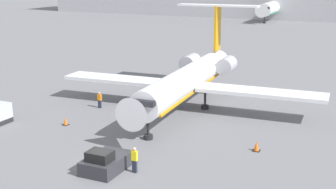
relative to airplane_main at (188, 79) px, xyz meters
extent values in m
plane|color=slate|center=(0.71, -17.10, -3.09)|extent=(600.00, 600.00, 0.00)
cylinder|color=white|center=(0.06, -1.16, -0.06)|extent=(3.75, 19.70, 2.70)
cone|color=white|center=(0.65, -12.02, -0.06)|extent=(2.81, 2.30, 2.70)
cube|color=black|center=(0.60, -11.15, 0.41)|extent=(2.33, 0.82, 0.44)
cone|color=white|center=(-0.55, 10.10, -0.06)|extent=(2.59, 3.10, 2.43)
cube|color=orange|center=(0.06, -1.16, -0.94)|extent=(3.38, 17.73, 0.20)
cube|color=white|center=(7.51, 0.22, -0.67)|extent=(12.46, 3.62, 0.36)
cube|color=white|center=(-7.49, -0.59, -0.67)|extent=(12.46, 3.62, 0.36)
cylinder|color=#ADADB7|center=(1.79, 7.17, 0.27)|extent=(1.98, 3.00, 1.83)
cylinder|color=#ADADB7|center=(-2.55, 6.93, 0.27)|extent=(1.98, 3.00, 1.83)
cube|color=orange|center=(-0.58, 10.69, 3.97)|extent=(0.36, 2.21, 5.36)
cube|color=white|center=(-0.58, 10.69, 6.65)|extent=(9.73, 2.32, 0.20)
cylinder|color=black|center=(0.54, -9.94, -2.25)|extent=(0.24, 0.24, 1.68)
cylinder|color=black|center=(0.54, -9.94, -2.89)|extent=(0.80, 0.80, 0.40)
cylinder|color=black|center=(-1.77, 0.32, -2.25)|extent=(0.24, 0.24, 1.68)
cylinder|color=black|center=(-1.77, 0.32, -2.89)|extent=(0.80, 0.80, 0.40)
cylinder|color=black|center=(1.73, 0.51, -2.25)|extent=(0.24, 0.24, 1.68)
cylinder|color=black|center=(1.73, 0.51, -2.89)|extent=(0.80, 0.80, 0.40)
cube|color=#2D2D33|center=(0.74, -16.78, -2.59)|extent=(2.40, 3.71, 1.00)
cube|color=black|center=(0.74, -17.59, -1.74)|extent=(1.68, 1.34, 0.70)
cube|color=black|center=(0.74, -14.99, -2.74)|extent=(2.16, 0.30, 0.60)
cube|color=#232838|center=(2.75, -16.33, -2.64)|extent=(0.32, 0.20, 0.90)
cube|color=yellow|center=(2.75, -16.33, -1.84)|extent=(0.40, 0.24, 0.71)
sphere|color=tan|center=(2.75, -16.33, -1.35)|extent=(0.26, 0.26, 0.26)
cube|color=#232838|center=(-8.24, -3.70, -2.69)|extent=(0.32, 0.20, 0.80)
cube|color=orange|center=(-8.24, -3.70, -1.97)|extent=(0.40, 0.24, 0.64)
sphere|color=tan|center=(-8.24, -3.70, -1.54)|extent=(0.23, 0.23, 0.23)
cube|color=black|center=(-8.03, -9.76, -3.07)|extent=(0.53, 0.53, 0.04)
cone|color=orange|center=(-8.03, -9.76, -2.69)|extent=(0.38, 0.38, 0.72)
cube|color=black|center=(9.45, -8.77, -3.07)|extent=(0.58, 0.58, 0.04)
cone|color=orange|center=(9.45, -8.77, -2.66)|extent=(0.41, 0.41, 0.78)
cylinder|color=white|center=(-12.18, 96.77, 0.54)|extent=(3.81, 25.48, 3.60)
cone|color=white|center=(-12.29, 82.61, 0.54)|extent=(3.62, 2.91, 3.60)
cube|color=black|center=(-12.28, 83.76, 1.17)|extent=(3.06, 0.73, 0.44)
cone|color=white|center=(-12.06, 111.48, 0.54)|extent=(3.27, 3.98, 3.24)
cube|color=#19723F|center=(-12.18, 96.77, -0.63)|extent=(3.43, 22.93, 0.20)
cube|color=white|center=(-3.40, 97.97, -0.27)|extent=(13.97, 3.31, 0.36)
cube|color=white|center=(-20.94, 98.12, -0.27)|extent=(13.97, 3.31, 0.36)
cylinder|color=#ADADB7|center=(-9.39, 107.44, 0.99)|extent=(2.02, 3.02, 2.00)
cylinder|color=#ADADB7|center=(-14.79, 107.48, 0.99)|extent=(2.02, 3.02, 2.00)
cylinder|color=black|center=(-12.27, 85.05, -2.17)|extent=(0.24, 0.24, 1.84)
cylinder|color=black|center=(-12.27, 85.05, -2.89)|extent=(0.80, 0.80, 0.40)
cylinder|color=black|center=(-14.50, 98.67, -2.17)|extent=(0.24, 0.24, 1.84)
cylinder|color=black|center=(-14.50, 98.67, -2.89)|extent=(0.80, 0.80, 0.40)
cylinder|color=black|center=(-9.82, 98.63, -2.17)|extent=(0.24, 0.24, 1.84)
cylinder|color=black|center=(-9.82, 98.63, -2.89)|extent=(0.80, 0.80, 0.40)
camera|label=1|loc=(17.48, -42.80, 10.46)|focal=50.00mm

